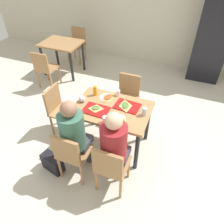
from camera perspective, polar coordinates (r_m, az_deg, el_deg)
ground_plane at (r=3.60m, az=0.00°, el=-8.56°), size 10.00×10.00×0.02m
back_wall at (r=5.63m, az=13.31°, el=25.98°), size 10.00×0.10×2.80m
main_table at (r=3.13m, az=0.00°, el=-0.50°), size 1.11×0.75×0.77m
chair_near_left at (r=2.87m, az=-10.92°, el=-10.77°), size 0.40×0.40×0.86m
chair_near_right at (r=2.70m, az=-0.42°, el=-14.30°), size 0.40×0.40×0.86m
chair_far_side at (r=3.79m, az=4.19°, el=4.73°), size 0.40×0.40×0.86m
chair_left_end at (r=3.60m, az=-14.03°, el=1.21°), size 0.40×0.40×0.86m
person_in_red at (r=2.76m, az=-10.11°, el=-5.48°), size 0.32×0.42×1.27m
person_in_brown_jacket at (r=2.58m, az=0.72°, el=-8.77°), size 0.32×0.42×1.27m
tray_red_near at (r=3.02m, az=-4.33°, el=0.59°), size 0.37×0.27×0.02m
tray_red_far at (r=3.09m, az=4.11°, el=1.62°), size 0.38×0.29×0.02m
paper_plate_center at (r=3.26m, az=-1.40°, el=3.96°), size 0.22×0.22×0.01m
paper_plate_near_edge at (r=2.87m, az=1.59°, el=-2.03°), size 0.22×0.22×0.01m
pizza_slice_a at (r=3.03m, az=-4.36°, el=1.08°), size 0.20×0.18×0.02m
pizza_slice_b at (r=3.07m, az=3.64°, el=1.81°), size 0.22×0.25×0.02m
pizza_slice_c at (r=3.24m, az=-1.01°, el=4.07°), size 0.18×0.23×0.02m
pizza_slice_d at (r=2.84m, az=1.68°, el=-2.24°), size 0.24×0.24×0.02m
plastic_cup_a at (r=3.28m, az=1.59°, el=5.18°), size 0.07×0.07×0.10m
plastic_cup_b at (r=2.79m, az=-1.86°, el=-2.09°), size 0.07×0.07×0.10m
soda_can at (r=2.94m, az=8.71°, el=0.12°), size 0.07×0.07×0.12m
condiment_bottle at (r=3.28m, az=-4.56°, el=5.75°), size 0.06×0.06×0.16m
foil_bundle at (r=3.18m, az=-8.05°, el=3.54°), size 0.10×0.10×0.10m
handbag at (r=3.29m, az=-15.66°, el=-13.01°), size 0.35×0.23×0.28m
drink_fridge at (r=5.37m, az=25.43°, el=17.56°), size 0.70×0.60×1.90m
background_table at (r=5.32m, az=-13.35°, el=16.39°), size 0.90×0.70×0.77m
background_chair_near at (r=4.85m, az=-17.70°, el=11.39°), size 0.40×0.40×0.86m
background_chair_far at (r=5.94m, az=-9.29°, el=18.06°), size 0.40×0.40×0.86m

